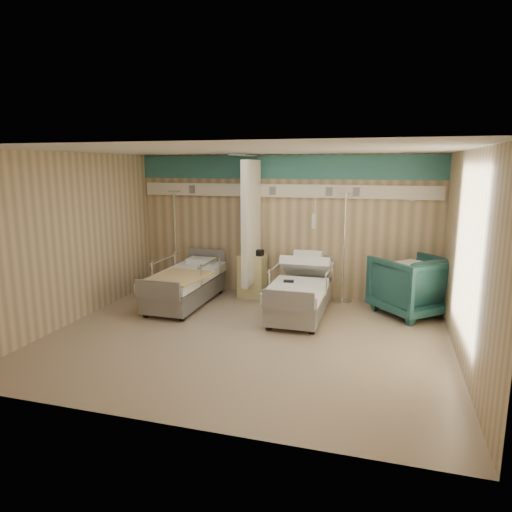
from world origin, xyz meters
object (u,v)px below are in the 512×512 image
Objects in this scene: bed_left at (185,288)px; iv_stand_right at (343,280)px; visitor_armchair at (411,285)px; bed_right at (301,297)px; iv_stand_left at (177,271)px; bedside_cabinet at (252,275)px.

iv_stand_right is (2.82, 0.98, 0.11)m from bed_left.
bed_left is at bearing -33.60° from visitor_armchair.
bed_right is at bearing 0.00° from bed_left.
visitor_armchair is at bearing 8.16° from bed_left.
bed_right is 1.17m from iv_stand_right.
iv_stand_left is (-0.55, 0.77, 0.11)m from bed_left.
bed_left is at bearing -139.40° from bedside_cabinet.
bed_left is at bearing -160.90° from iv_stand_right.
bed_left is 0.95m from iv_stand_left.
bed_right is 1.95m from visitor_armchair.
iv_stand_left reaches higher than bedside_cabinet.
iv_stand_left is (-2.75, 0.77, 0.11)m from bed_right.
bedside_cabinet is at bearing -177.47° from iv_stand_right.
iv_stand_right reaches higher than bedside_cabinet.
iv_stand_left is at bearing -176.51° from iv_stand_right.
bed_left is at bearing 180.00° from bed_right.
bed_right is 2.86m from iv_stand_left.
visitor_armchair is (4.05, 0.58, 0.21)m from bed_left.
visitor_armchair is at bearing -2.38° from iv_stand_left.
bed_left is 1.39m from bedside_cabinet.
iv_stand_left is (-3.37, -0.21, -0.00)m from iv_stand_right.
bedside_cabinet is 3.02m from visitor_armchair.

